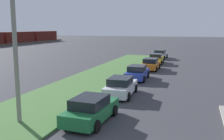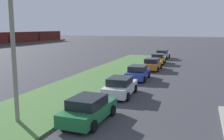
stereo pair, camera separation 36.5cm
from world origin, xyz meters
name	(u,v)px [view 2 (the right image)]	position (x,y,z in m)	size (l,w,h in m)	color
grass_median	(66,93)	(10.00, 8.38, 0.06)	(60.00, 6.00, 0.12)	#477238
parked_car_green	(89,109)	(4.93, 4.15, 0.72)	(4.36, 2.14, 1.47)	#1E6B38
parked_car_white	(120,87)	(10.94, 4.17, 0.72)	(4.36, 2.14, 1.47)	silver
parked_car_blue	(138,73)	(17.52, 4.36, 0.72)	(4.35, 2.12, 1.47)	#23389E
parked_car_orange	(152,64)	(24.16, 4.13, 0.72)	(4.31, 2.03, 1.47)	orange
parked_car_yellow	(158,59)	(30.14, 4.37, 0.72)	(4.35, 2.12, 1.47)	gold
parked_car_silver	(163,54)	(36.74, 4.68, 0.72)	(4.40, 2.21, 1.47)	#B2B5BA
streetlight	(17,44)	(3.35, 7.47, 4.39)	(1.03, 2.82, 7.50)	gray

